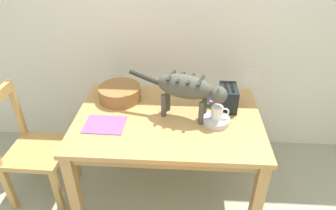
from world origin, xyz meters
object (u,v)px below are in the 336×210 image
at_px(magazine, 105,125).
at_px(wooden_chair_far, 31,149).
at_px(book_stack, 221,101).
at_px(saucer_bowl, 216,120).
at_px(coffee_mug, 218,112).
at_px(wicker_basket, 120,93).
at_px(toaster, 228,98).
at_px(dining_table, 168,127).
at_px(cat, 188,89).

relative_size(magazine, wooden_chair_far, 0.29).
distance_m(magazine, book_stack, 0.87).
height_order(saucer_bowl, book_stack, book_stack).
xyz_separation_m(saucer_bowl, coffee_mug, (0.00, 0.00, 0.07)).
distance_m(coffee_mug, wicker_basket, 0.77).
height_order(coffee_mug, wooden_chair_far, wooden_chair_far).
distance_m(wicker_basket, toaster, 0.81).
bearing_deg(dining_table, book_stack, 27.38).
bearing_deg(book_stack, magazine, -158.42).
bearing_deg(book_stack, saucer_bowl, -102.08).
bearing_deg(magazine, wicker_basket, 84.06).
height_order(dining_table, wooden_chair_far, wooden_chair_far).
bearing_deg(magazine, dining_table, 16.80).
height_order(book_stack, wooden_chair_far, wooden_chair_far).
height_order(coffee_mug, wicker_basket, coffee_mug).
relative_size(cat, magazine, 2.47).
relative_size(book_stack, wicker_basket, 0.66).
xyz_separation_m(coffee_mug, toaster, (0.09, 0.20, -0.00)).
relative_size(cat, toaster, 3.34).
height_order(wicker_basket, toaster, toaster).
xyz_separation_m(cat, wooden_chair_far, (-1.17, -0.07, -0.52)).
relative_size(coffee_mug, wooden_chair_far, 0.13).
relative_size(dining_table, wicker_basket, 4.12).
relative_size(magazine, book_stack, 1.30).
bearing_deg(wicker_basket, magazine, -96.87).
bearing_deg(saucer_bowl, dining_table, 171.36).
height_order(saucer_bowl, magazine, saucer_bowl).
height_order(cat, wooden_chair_far, cat).
relative_size(magazine, wicker_basket, 0.85).
xyz_separation_m(magazine, wicker_basket, (0.04, 0.34, 0.05)).
bearing_deg(toaster, magazine, -162.46).
relative_size(coffee_mug, wicker_basket, 0.39).
bearing_deg(dining_table, toaster, 19.17).
height_order(cat, toaster, cat).
relative_size(toaster, wooden_chair_far, 0.22).
xyz_separation_m(wicker_basket, toaster, (0.81, -0.07, 0.03)).
relative_size(magazine, toaster, 1.35).
height_order(saucer_bowl, toaster, toaster).
relative_size(dining_table, book_stack, 6.25).
bearing_deg(wicker_basket, coffee_mug, -20.84).
distance_m(cat, book_stack, 0.37).
bearing_deg(wooden_chair_far, saucer_bowl, 91.42).
bearing_deg(magazine, coffee_mug, 6.20).
xyz_separation_m(cat, magazine, (-0.55, -0.13, -0.22)).
bearing_deg(wicker_basket, cat, -22.39).
height_order(magazine, wooden_chair_far, wooden_chair_far).
bearing_deg(saucer_bowl, wicker_basket, 159.05).
bearing_deg(dining_table, cat, 4.63).
bearing_deg(cat, coffee_mug, 90.32).
height_order(dining_table, magazine, magazine).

